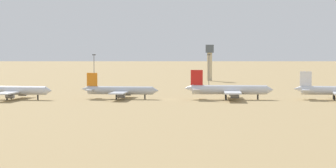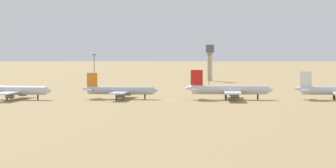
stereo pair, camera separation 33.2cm
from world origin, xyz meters
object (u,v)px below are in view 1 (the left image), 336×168
Objects in this scene: control_tower at (210,59)px; light_pole_east at (94,68)px; parked_jet_red_4 at (228,90)px; parked_jet_orange_3 at (119,90)px; parked_jet_yellow_2 at (11,90)px; light_pole_mid at (209,68)px.

light_pole_east is (-64.69, -59.87, -3.97)m from control_tower.
light_pole_east reaches higher than parked_jet_red_4.
light_pole_east is (-25.75, 86.95, 6.51)m from parked_jet_orange_3.
parked_jet_yellow_2 is 94.12m from light_pole_east.
parked_jet_yellow_2 is at bearing -176.74° from parked_jet_red_4.
parked_jet_orange_3 is 90.91m from light_pole_east.
control_tower is at bearing 92.49° from parked_jet_red_4.
parked_jet_yellow_2 is 1.48× the size of control_tower.
parked_jet_yellow_2 is 1.06× the size of parked_jet_orange_3.
light_pole_east is (-70.65, 87.37, 6.07)m from parked_jet_red_4.
light_pole_east is at bearing 129.13° from parked_jet_red_4.
light_pole_mid is 63.79m from light_pole_east.
parked_jet_red_4 is 82.21m from light_pole_mid.
control_tower is at bearing 79.02° from parked_jet_orange_3.
parked_jet_red_4 reaches higher than parked_jet_orange_3.
parked_jet_yellow_2 is 44.12m from parked_jet_orange_3.
parked_jet_red_4 is at bearing -87.68° from control_tower.
control_tower is at bearing 66.39° from parked_jet_yellow_2.
parked_jet_orange_3 is at bearing 179.63° from parked_jet_red_4.
light_pole_mid is at bearing 68.94° from parked_jet_orange_3.
parked_jet_yellow_2 is 1.94× the size of light_pole_mid.
control_tower is (-5.96, 147.24, 10.04)m from parked_jet_red_4.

